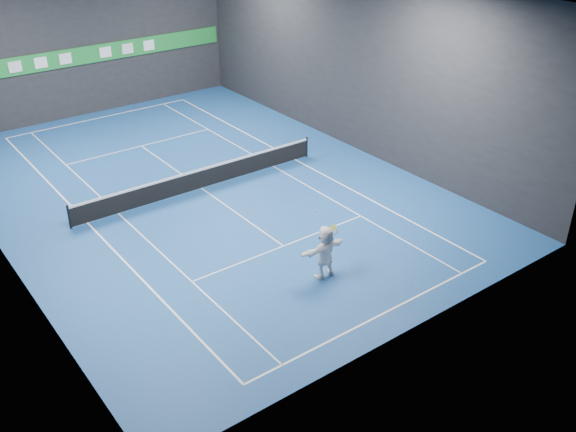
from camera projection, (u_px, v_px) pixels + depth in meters
ground at (202, 188)px, 29.75m from camera, size 26.00×26.00×0.00m
wall_back at (82, 38)px, 36.71m from camera, size 18.00×0.10×9.00m
wall_front at (419, 209)px, 18.46m from camera, size 18.00×0.10×9.00m
wall_right at (351, 61)px, 32.31m from camera, size 0.10×26.00×9.00m
baseline_near at (381, 315)px, 21.40m from camera, size 10.98×0.08×0.01m
baseline_far at (101, 117)px, 38.09m from camera, size 10.98×0.08×0.01m
sideline_doubles_left at (88, 223)px, 26.86m from camera, size 0.08×23.78×0.01m
sideline_doubles_right at (296, 160)px, 32.63m from camera, size 0.08×23.78×0.01m
sideline_singles_left at (119, 214)px, 27.59m from camera, size 0.06×23.78×0.01m
sideline_singles_right at (274, 167)px, 31.91m from camera, size 0.06×23.78×0.01m
service_line_near at (284, 246)px, 25.25m from camera, size 8.23×0.06×0.01m
service_line_far at (141, 146)px, 34.24m from camera, size 8.23×0.06×0.01m
center_service_line at (202, 188)px, 29.75m from camera, size 0.06×12.80×0.01m
player at (325, 252)px, 22.97m from camera, size 1.89×0.63×2.03m
tennis_ball at (316, 211)px, 22.15m from camera, size 0.07×0.07×0.07m
tennis_net at (201, 178)px, 29.49m from camera, size 12.50×0.10×1.07m
sponsor_banner at (85, 55)px, 37.14m from camera, size 17.64×0.11×1.00m
tennis_racket at (333, 232)px, 22.90m from camera, size 0.42×0.36×0.72m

